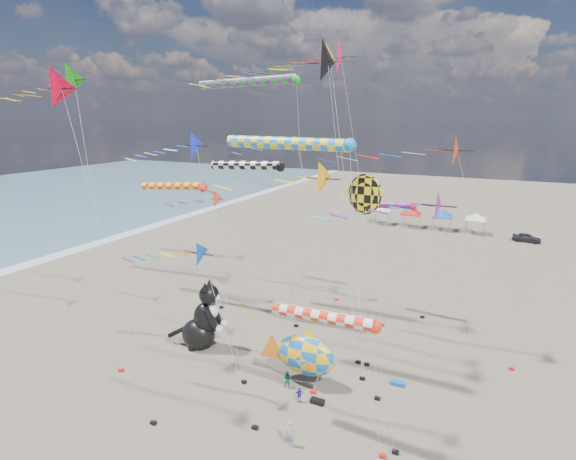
% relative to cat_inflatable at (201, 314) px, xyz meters
% --- Properties ---
extents(delta_kite_0, '(14.82, 2.67, 17.02)m').
position_rel_cat_inflatable_xyz_m(delta_kite_0, '(16.72, 7.11, 12.57)').
color(delta_kite_0, red).
rests_on(delta_kite_0, ground).
extents(delta_kite_1, '(8.37, 2.03, 17.21)m').
position_rel_cat_inflatable_xyz_m(delta_kite_1, '(2.70, -2.86, 13.02)').
color(delta_kite_1, '#1626DC').
rests_on(delta_kite_1, ground).
extents(delta_kite_2, '(9.62, 2.38, 21.62)m').
position_rel_cat_inflatable_xyz_m(delta_kite_2, '(-6.32, -5.47, 17.30)').
color(delta_kite_2, '#148410').
rests_on(delta_kite_2, ground).
extents(delta_kite_3, '(11.69, 2.13, 22.92)m').
position_rel_cat_inflatable_xyz_m(delta_kite_3, '(8.29, 3.08, 18.64)').
color(delta_kite_3, gold).
rests_on(delta_kite_3, ground).
extents(delta_kite_4, '(13.12, 2.99, 22.99)m').
position_rel_cat_inflatable_xyz_m(delta_kite_4, '(8.99, 3.11, 18.41)').
color(delta_kite_4, black).
rests_on(delta_kite_4, ground).
extents(delta_kite_5, '(11.43, 1.86, 16.41)m').
position_rel_cat_inflatable_xyz_m(delta_kite_5, '(0.84, 13.62, 12.24)').
color(delta_kite_5, '#12C5DB').
rests_on(delta_kite_5, ground).
extents(delta_kite_6, '(11.50, 2.05, 15.89)m').
position_rel_cat_inflatable_xyz_m(delta_kite_6, '(11.19, -5.59, 11.66)').
color(delta_kite_6, '#FEA30E').
rests_on(delta_kite_6, ground).
extents(delta_kite_7, '(14.20, 2.47, 20.79)m').
position_rel_cat_inflatable_xyz_m(delta_kite_7, '(-2.52, -8.90, 16.40)').
color(delta_kite_7, red).
rests_on(delta_kite_7, ground).
extents(delta_kite_8, '(9.91, 1.78, 11.13)m').
position_rel_cat_inflatable_xyz_m(delta_kite_8, '(-6.05, 8.48, 7.01)').
color(delta_kite_8, '#FF3E20').
rests_on(delta_kite_8, ground).
extents(delta_kite_9, '(8.92, 1.71, 14.95)m').
position_rel_cat_inflatable_xyz_m(delta_kite_9, '(17.95, -4.67, 10.85)').
color(delta_kite_9, purple).
rests_on(delta_kite_9, ground).
extents(delta_kite_10, '(14.70, 3.07, 24.22)m').
position_rel_cat_inflatable_xyz_m(delta_kite_10, '(7.52, 10.02, 19.61)').
color(delta_kite_10, '#FC1456').
rests_on(delta_kite_10, ground).
extents(delta_kite_11, '(9.22, 1.71, 10.79)m').
position_rel_cat_inflatable_xyz_m(delta_kite_11, '(4.39, -6.60, 6.68)').
color(delta_kite_11, '#0A41B6').
rests_on(delta_kite_11, ground).
extents(windsock_0, '(7.70, 0.73, 7.63)m').
position_rel_cat_inflatable_xyz_m(windsock_0, '(12.48, -4.99, 4.37)').
color(windsock_0, red).
rests_on(windsock_0, ground).
extents(windsock_1, '(8.69, 0.74, 11.93)m').
position_rel_cat_inflatable_xyz_m(windsock_1, '(-7.49, 6.94, 8.64)').
color(windsock_1, red).
rests_on(windsock_1, ground).
extents(windsock_2, '(11.37, 0.83, 21.36)m').
position_rel_cat_inflatable_xyz_m(windsock_2, '(-0.74, 9.80, 18.01)').
color(windsock_2, '#1A8F22').
rests_on(windsock_2, ground).
extents(windsock_3, '(10.54, 0.87, 16.66)m').
position_rel_cat_inflatable_xyz_m(windsock_3, '(7.42, 1.13, 13.31)').
color(windsock_3, '#167FE4').
rests_on(windsock_3, ground).
extents(windsock_4, '(8.16, 0.78, 14.33)m').
position_rel_cat_inflatable_xyz_m(windsock_4, '(0.94, 6.55, 11.01)').
color(windsock_4, black).
rests_on(windsock_4, ground).
extents(windsock_5, '(6.96, 0.65, 10.56)m').
position_rel_cat_inflatable_xyz_m(windsock_5, '(11.16, 13.22, 7.28)').
color(windsock_5, red).
rests_on(windsock_5, ground).
extents(angelfish_kite, '(3.74, 3.02, 14.45)m').
position_rel_cat_inflatable_xyz_m(angelfish_kite, '(12.26, 1.32, 10.17)').
color(angelfish_kite, yellow).
rests_on(angelfish_kite, ground).
extents(cat_inflatable, '(4.60, 3.02, 5.72)m').
position_rel_cat_inflatable_xyz_m(cat_inflatable, '(0.00, 0.00, 0.00)').
color(cat_inflatable, black).
rests_on(cat_inflatable, ground).
extents(fish_inflatable, '(5.76, 2.29, 4.27)m').
position_rel_cat_inflatable_xyz_m(fish_inflatable, '(9.36, -0.85, -0.78)').
color(fish_inflatable, blue).
rests_on(fish_inflatable, ground).
extents(person_adult, '(0.61, 0.46, 1.53)m').
position_rel_cat_inflatable_xyz_m(person_adult, '(11.14, -6.97, -2.09)').
color(person_adult, gray).
rests_on(person_adult, ground).
extents(child_green, '(0.63, 0.50, 1.26)m').
position_rel_cat_inflatable_xyz_m(child_green, '(8.57, -2.07, -2.23)').
color(child_green, '#1F7949').
rests_on(child_green, ground).
extents(child_blue, '(0.64, 0.56, 1.03)m').
position_rel_cat_inflatable_xyz_m(child_blue, '(9.93, -3.09, -2.34)').
color(child_blue, '#2124B2').
rests_on(child_blue, ground).
extents(kite_bag_0, '(0.90, 0.44, 0.30)m').
position_rel_cat_inflatable_xyz_m(kite_bag_0, '(11.07, -2.73, -2.71)').
color(kite_bag_0, black).
rests_on(kite_bag_0, ground).
extents(kite_bag_1, '(0.90, 0.44, 0.30)m').
position_rel_cat_inflatable_xyz_m(kite_bag_1, '(15.27, 1.55, -2.71)').
color(kite_bag_1, blue).
rests_on(kite_bag_1, ground).
extents(tent_row, '(19.20, 4.20, 3.80)m').
position_rel_cat_inflatable_xyz_m(tent_row, '(9.52, 48.29, 0.29)').
color(tent_row, silver).
rests_on(tent_row, ground).
extents(parked_car, '(4.01, 2.03, 1.31)m').
position_rel_cat_inflatable_xyz_m(parked_car, '(24.27, 46.29, -2.20)').
color(parked_car, '#26262D').
rests_on(parked_car, ground).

